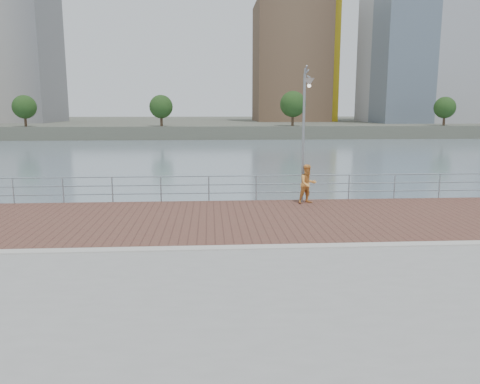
{
  "coord_description": "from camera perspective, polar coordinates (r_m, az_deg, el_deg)",
  "views": [
    {
      "loc": [
        -0.97,
        -12.92,
        4.01
      ],
      "look_at": [
        0.0,
        2.0,
        1.3
      ],
      "focal_mm": 35.0,
      "sensor_mm": 36.0,
      "label": 1
    }
  ],
  "objects": [
    {
      "name": "shoreline_trees",
      "position": [
        90.83,
        4.45,
        10.47
      ],
      "size": [
        144.83,
        5.16,
        6.89
      ],
      "color": "#473323",
      "rests_on": "far_shore"
    },
    {
      "name": "street_lamp",
      "position": [
        19.43,
        8.04,
        9.7
      ],
      "size": [
        0.39,
        1.15,
        5.42
      ],
      "color": "gray",
      "rests_on": "brick_lane"
    },
    {
      "name": "brick_lane",
      "position": [
        17.03,
        -0.35,
        -3.31
      ],
      "size": [
        40.0,
        6.8,
        0.02
      ],
      "primitive_type": "cube",
      "color": "brown",
      "rests_on": "seawall"
    },
    {
      "name": "curb",
      "position": [
        13.56,
        0.55,
        -6.8
      ],
      "size": [
        40.0,
        0.4,
        0.06
      ],
      "primitive_type": "cube",
      "color": "#B7B5AD",
      "rests_on": "seawall"
    },
    {
      "name": "far_shore",
      "position": [
        135.51,
        -3.34,
        8.25
      ],
      "size": [
        320.0,
        95.0,
        2.5
      ],
      "primitive_type": "cube",
      "color": "#4C5142",
      "rests_on": "ground"
    },
    {
      "name": "skyline",
      "position": [
        122.42,
        11.04,
        19.91
      ],
      "size": [
        233.0,
        41.0,
        66.74
      ],
      "color": "#ADA38E",
      "rests_on": "far_shore"
    },
    {
      "name": "water",
      "position": [
        14.29,
        0.54,
        -14.61
      ],
      "size": [
        400.0,
        400.0,
        0.0
      ],
      "primitive_type": "plane",
      "color": "slate",
      "rests_on": "ground"
    },
    {
      "name": "guardrail",
      "position": [
        20.22,
        -0.92,
        0.83
      ],
      "size": [
        39.06,
        0.06,
        1.13
      ],
      "color": "#8C9EA8",
      "rests_on": "brick_lane"
    },
    {
      "name": "seawall",
      "position": [
        9.43,
        2.97,
        -21.86
      ],
      "size": [
        40.0,
        24.0,
        2.0
      ],
      "primitive_type": "cube",
      "color": "gray",
      "rests_on": "ground"
    },
    {
      "name": "bystander",
      "position": [
        19.86,
        8.25,
        0.98
      ],
      "size": [
        0.95,
        0.84,
        1.64
      ],
      "primitive_type": "imported",
      "rotation": [
        0.0,
        0.0,
        0.32
      ],
      "color": "#EC9C45",
      "rests_on": "brick_lane"
    }
  ]
}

